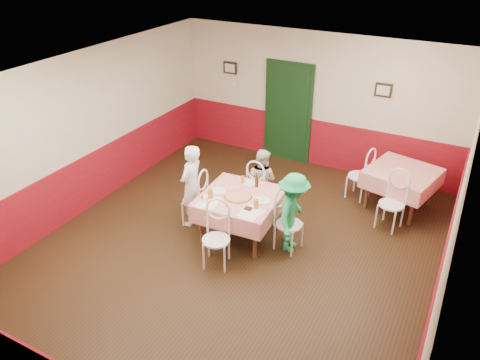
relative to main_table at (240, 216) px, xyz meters
The scene contains 38 objects.
floor 0.53m from the main_table, 72.71° to the right, with size 7.00×7.00×0.00m, color black.
ceiling 2.45m from the main_table, 72.71° to the right, with size 7.00×7.00×0.00m, color white.
back_wall 3.30m from the main_table, 87.95° to the left, with size 6.00×0.10×2.80m, color beige.
front_wall 4.00m from the main_table, 88.33° to the right, with size 6.00×0.10×2.80m, color beige.
left_wall 3.09m from the main_table, behind, with size 0.10×7.00×2.80m, color beige.
right_wall 3.30m from the main_table, ahead, with size 0.10×7.00×2.80m, color beige.
wainscot_back 3.13m from the main_table, 87.94° to the left, with size 6.00×0.03×1.00m, color maroon.
wainscot_left 2.90m from the main_table, behind, with size 0.03×7.00×1.00m, color maroon.
wainscot_right 3.12m from the main_table, ahead, with size 0.03×7.00×1.00m, color maroon.
door 3.20m from the main_table, 98.97° to the left, with size 0.96×0.06×2.10m, color black.
picture_left 3.91m from the main_table, 121.43° to the left, with size 0.32×0.03×0.26m, color black.
picture_right 3.70m from the main_table, 65.42° to the left, with size 0.32×0.03×0.26m, color black.
thermostat 3.74m from the main_table, 120.06° to the left, with size 0.10×0.03×0.10m, color white.
main_table is the anchor object (origin of this frame).
second_table 3.03m from the main_table, 45.12° to the left, with size 1.12×1.12×0.77m, color red.
chair_left 0.85m from the main_table, behind, with size 0.42×0.42×0.90m, color white, non-canonical shape.
chair_right 0.85m from the main_table, ahead, with size 0.42×0.42×0.90m, color white, non-canonical shape.
chair_far 0.85m from the main_table, 93.18° to the left, with size 0.42×0.42×0.90m, color white, non-canonical shape.
chair_near 0.85m from the main_table, 86.82° to the right, with size 0.42×0.42×0.90m, color white, non-canonical shape.
chair_second_a 2.56m from the main_table, 57.10° to the left, with size 0.42×0.42×0.90m, color white, non-canonical shape.
chair_second_b 2.56m from the main_table, 33.17° to the left, with size 0.42×0.42×0.90m, color white, non-canonical shape.
pizza 0.40m from the main_table, 102.46° to the right, with size 0.42×0.42×0.03m, color #B74723.
plate_left 0.56m from the main_table, behind, with size 0.25×0.25×0.01m, color white.
plate_right 0.55m from the main_table, ahead, with size 0.25×0.25×0.01m, color white.
plate_far 0.59m from the main_table, 95.43° to the left, with size 0.25×0.25×0.01m, color white.
glass_a 0.66m from the main_table, 143.13° to the right, with size 0.08×0.08×0.16m, color #BF7219.
glass_b 0.64m from the main_table, 27.93° to the right, with size 0.08×0.08×0.14m, color #BF7219.
glass_c 0.62m from the main_table, 112.14° to the left, with size 0.07×0.07×0.13m, color #BF7219.
beer_bottle 0.64m from the main_table, 75.60° to the left, with size 0.06×0.06×0.22m, color #381C0A.
shaker_a 0.76m from the main_table, 131.67° to the right, with size 0.04×0.04×0.09m, color silver.
shaker_b 0.72m from the main_table, 124.58° to the right, with size 0.04×0.04×0.09m, color silver.
shaker_c 0.75m from the main_table, 139.71° to the right, with size 0.04×0.04×0.09m, color #B23319.
menu_left 0.66m from the main_table, 130.17° to the right, with size 0.30×0.40×0.00m, color white.
menu_right 0.66m from the main_table, 43.20° to the right, with size 0.30×0.40×0.00m, color white.
wallet 0.58m from the main_table, 44.51° to the right, with size 0.11×0.09×0.02m, color black.
diner_left 0.97m from the main_table, behind, with size 0.53×0.35×1.46m, color gray.
diner_far 0.93m from the main_table, 93.18° to the left, with size 0.58×0.45×1.19m, color gray.
diner_right 0.95m from the main_table, ahead, with size 0.87×0.50×1.34m, color gray.
Camera 1 is at (2.93, -5.34, 4.60)m, focal length 35.00 mm.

